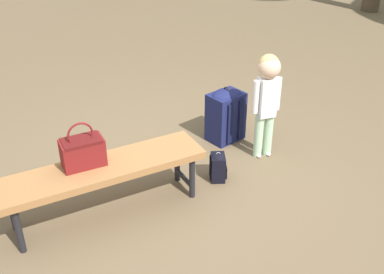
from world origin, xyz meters
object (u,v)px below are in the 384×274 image
object	(u,v)px
handbag	(83,151)
backpack_large	(226,114)
child_standing	(267,90)
backpack_small	(218,166)
park_bench	(104,172)

from	to	relation	value
handbag	backpack_large	xyz separation A→B (m)	(1.65, 0.23, -0.29)
handbag	child_standing	size ratio (longest dim) A/B	0.36
handbag	child_standing	xyz separation A→B (m)	(1.73, -0.23, 0.11)
child_standing	backpack_small	distance (m)	0.82
backpack_large	backpack_small	world-z (taller)	backpack_large
park_bench	handbag	distance (m)	0.23
child_standing	backpack_large	xyz separation A→B (m)	(-0.08, 0.46, -0.40)
handbag	backpack_large	size ratio (longest dim) A/B	0.63
backpack_small	park_bench	bearing A→B (deg)	169.37
park_bench	handbag	bearing A→B (deg)	139.68
child_standing	backpack_large	distance (m)	0.61
handbag	child_standing	world-z (taller)	child_standing
handbag	park_bench	bearing A→B (deg)	-40.32
backpack_large	backpack_small	size ratio (longest dim) A/B	2.08
park_bench	backpack_small	bearing A→B (deg)	-10.63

